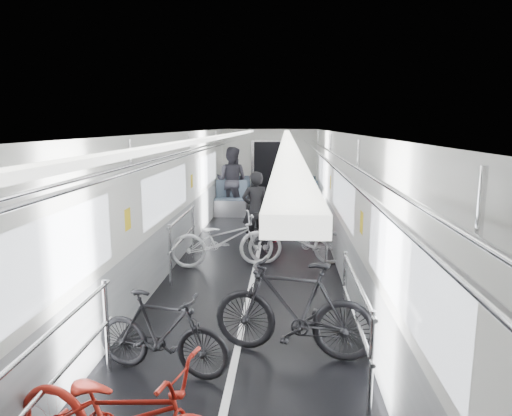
{
  "coord_description": "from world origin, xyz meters",
  "views": [
    {
      "loc": [
        0.53,
        -7.56,
        2.54
      ],
      "look_at": [
        0.0,
        0.56,
        1.05
      ],
      "focal_mm": 32.0,
      "sensor_mm": 36.0,
      "label": 1
    }
  ],
  "objects": [
    {
      "name": "bike_aisle",
      "position": [
        0.09,
        1.69,
        0.42
      ],
      "size": [
        0.94,
        1.7,
        0.85
      ],
      "primitive_type": "imported",
      "rotation": [
        0.0,
        0.0,
        0.25
      ],
      "color": "black",
      "rests_on": "floor"
    },
    {
      "name": "bike_left_mid",
      "position": [
        -0.71,
        -3.29,
        0.44
      ],
      "size": [
        1.53,
        0.73,
        0.88
      ],
      "primitive_type": "imported",
      "rotation": [
        0.0,
        0.0,
        1.34
      ],
      "color": "black",
      "rests_on": "floor"
    },
    {
      "name": "bike_left_near",
      "position": [
        -0.63,
        -4.66,
        0.47
      ],
      "size": [
        1.88,
        1.02,
        0.94
      ],
      "primitive_type": "imported",
      "rotation": [
        0.0,
        0.0,
        1.33
      ],
      "color": "red",
      "rests_on": "floor"
    },
    {
      "name": "person_seated",
      "position": [
        -1.02,
        5.39,
        0.96
      ],
      "size": [
        1.08,
        0.93,
        1.92
      ],
      "primitive_type": "imported",
      "rotation": [
        0.0,
        0.0,
        2.89
      ],
      "color": "#27262D",
      "rests_on": "floor"
    },
    {
      "name": "car_shell",
      "position": [
        0.0,
        1.78,
        1.13
      ],
      "size": [
        3.02,
        14.01,
        2.41
      ],
      "color": "black",
      "rests_on": "ground"
    },
    {
      "name": "bike_right_far",
      "position": [
        0.75,
        2.17,
        0.5
      ],
      "size": [
        1.74,
        0.83,
        1.01
      ],
      "primitive_type": "imported",
      "rotation": [
        0.0,
        0.0,
        -1.35
      ],
      "color": "#A41422",
      "rests_on": "floor"
    },
    {
      "name": "bike_right_near",
      "position": [
        0.64,
        -2.81,
        0.54
      ],
      "size": [
        1.88,
        0.86,
        1.09
      ],
      "primitive_type": "imported",
      "rotation": [
        0.0,
        0.0,
        -1.77
      ],
      "color": "black",
      "rests_on": "floor"
    },
    {
      "name": "bike_right_mid",
      "position": [
        0.77,
        0.58,
        0.48
      ],
      "size": [
        1.85,
        0.73,
        0.96
      ],
      "primitive_type": "imported",
      "rotation": [
        0.0,
        0.0,
        -1.52
      ],
      "color": "#A4A3A8",
      "rests_on": "floor"
    },
    {
      "name": "person_standing",
      "position": [
        -0.09,
        1.79,
        0.8
      ],
      "size": [
        0.66,
        0.53,
        1.59
      ],
      "primitive_type": "imported",
      "rotation": [
        0.0,
        0.0,
        3.43
      ],
      "color": "black",
      "rests_on": "floor"
    },
    {
      "name": "bike_left_far",
      "position": [
        -0.59,
        0.38,
        0.49
      ],
      "size": [
        1.96,
        1.1,
        0.98
      ],
      "primitive_type": "imported",
      "rotation": [
        0.0,
        0.0,
        1.83
      ],
      "color": "silver",
      "rests_on": "floor"
    }
  ]
}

